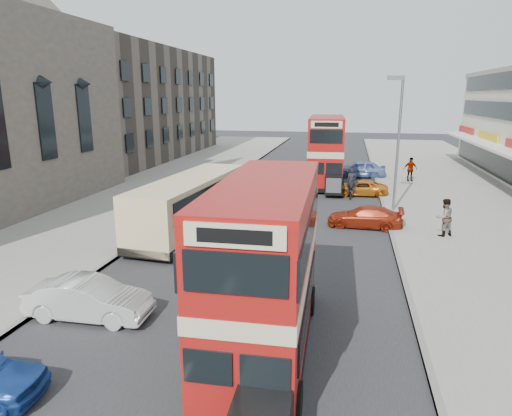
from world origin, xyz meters
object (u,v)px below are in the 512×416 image
Objects in this scene: cyclist at (351,188)px; street_lamp at (397,134)px; bus_second at (326,151)px; car_left_front at (89,299)px; car_right_b at (360,188)px; pedestrian_near at (444,217)px; coach at (191,202)px; pedestrian_far at (410,169)px; car_right_c at (360,169)px; car_right_a at (365,217)px; bus_main at (266,268)px.

street_lamp is at bearing -51.13° from cyclist.
bus_second reaches higher than car_left_front.
street_lamp reaches higher than car_right_b.
street_lamp is 4.20× the size of pedestrian_near.
coach is 12.90m from pedestrian_near.
street_lamp is 0.85× the size of bus_second.
pedestrian_far is at bearing -119.06° from pedestrian_near.
pedestrian_near reaches higher than car_left_front.
street_lamp is 11.12m from pedestrian_far.
street_lamp reaches higher than pedestrian_near.
car_right_c is 2.27× the size of pedestrian_near.
street_lamp is 2.10× the size of car_right_b.
pedestrian_far is at bearing -164.81° from bus_second.
pedestrian_far is (2.23, 10.27, -3.65)m from street_lamp.
car_right_c is (2.80, 3.89, -2.00)m from bus_second.
car_right_a is at bearing -81.10° from cyclist.
car_right_b is (2.69, -3.56, -2.21)m from bus_second.
bus_main reaches higher than pedestrian_near.
cyclist is at bearing 53.96° from coach.
coach reaches higher than car_right_c.
car_right_a is (9.02, 2.55, -0.99)m from coach.
pedestrian_far is (12.95, 26.27, 0.47)m from car_left_front.
street_lamp reaches higher than bus_second.
car_right_a is at bearing -119.84° from pedestrian_far.
car_right_a is 2.07× the size of pedestrian_near.
pedestrian_near is (12.83, 1.30, -0.45)m from coach.
bus_main is 13.72m from pedestrian_near.
street_lamp is 17.50m from bus_main.
pedestrian_near is (6.62, -12.97, -1.63)m from bus_second.
car_left_front is at bearing -123.83° from street_lamp.
car_right_a is (-1.74, -3.63, -4.20)m from street_lamp.
bus_second is at bearing -91.39° from pedestrian_near.
street_lamp is 0.95× the size of bus_main.
bus_main is at bearing -93.79° from cyclist.
car_right_a is (3.06, 13.04, -1.90)m from bus_main.
pedestrian_near reaches higher than car_right_c.
bus_second is 24.96m from car_left_front.
coach reaches higher than cyclist.
car_left_front is 1.88× the size of cyclist.
pedestrian_far is (4.10, 5.73, 0.59)m from car_right_b.
bus_main is 1.95× the size of car_right_c.
street_lamp is at bearing 34.53° from coach.
bus_main is 2.13× the size of car_left_front.
cyclist is (-2.50, 3.42, -4.02)m from street_lamp.
coach is at bearing -22.66° from pedestrian_near.
bus_main is 21.50m from car_right_b.
street_lamp reaches higher than cyclist.
coach is at bearing 63.92° from bus_second.
pedestrian_far reaches higher than car_right_a.
bus_second is (0.25, 24.76, 0.27)m from bus_main.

